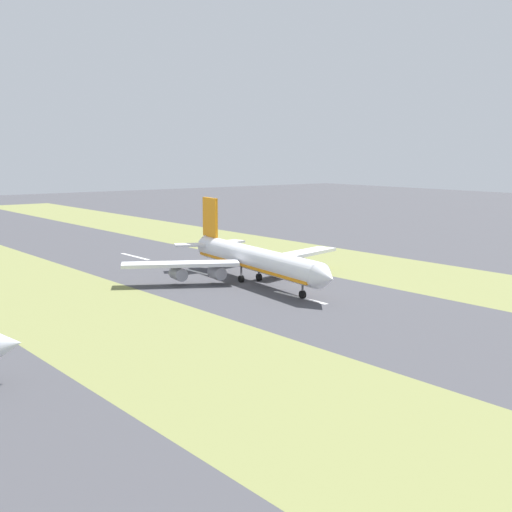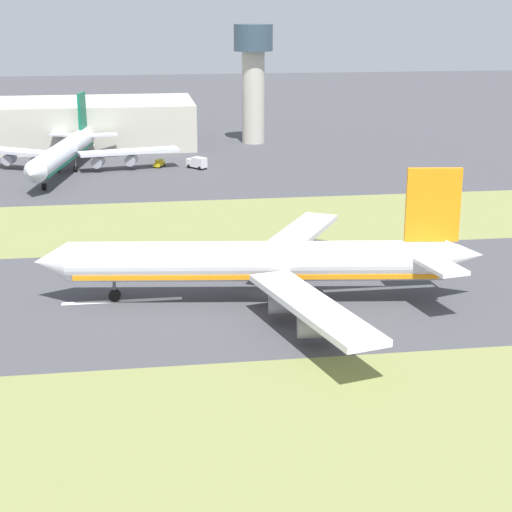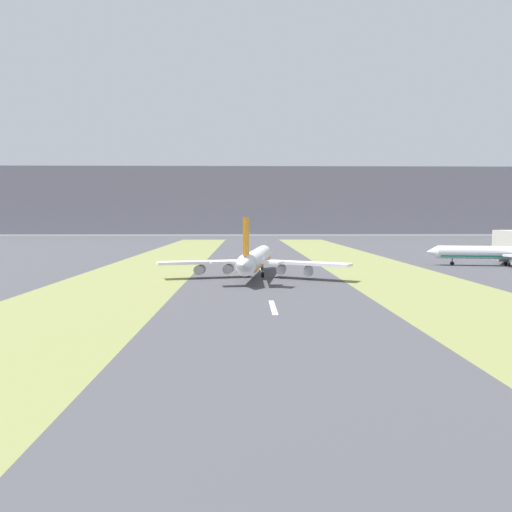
% 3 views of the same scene
% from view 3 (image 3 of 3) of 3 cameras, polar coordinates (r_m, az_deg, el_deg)
% --- Properties ---
extents(ground_plane, '(800.00, 800.00, 0.00)m').
position_cam_3_polar(ground_plane, '(169.63, 0.90, -2.41)').
color(ground_plane, '#424247').
extents(grass_median_west, '(40.00, 600.00, 0.01)m').
position_cam_3_polar(grass_median_west, '(173.93, -14.10, -2.37)').
color(grass_median_west, olive).
rests_on(grass_median_west, ground).
extents(grass_median_east, '(40.00, 600.00, 0.01)m').
position_cam_3_polar(grass_median_east, '(177.05, 15.62, -2.28)').
color(grass_median_east, olive).
rests_on(grass_median_east, ground).
extents(centreline_dash_near, '(1.20, 18.00, 0.01)m').
position_cam_3_polar(centreline_dash_near, '(112.34, 1.97, -5.87)').
color(centreline_dash_near, silver).
rests_on(centreline_dash_near, ground).
extents(centreline_dash_mid, '(1.20, 18.00, 0.01)m').
position_cam_3_polar(centreline_dash_mid, '(151.83, 1.14, -3.20)').
color(centreline_dash_mid, silver).
rests_on(centreline_dash_mid, ground).
extents(centreline_dash_far, '(1.20, 18.00, 0.01)m').
position_cam_3_polar(centreline_dash_far, '(191.53, 0.66, -1.64)').
color(centreline_dash_far, silver).
rests_on(centreline_dash_far, ground).
extents(airplane_main_jet, '(63.59, 67.14, 20.20)m').
position_cam_3_polar(airplane_main_jet, '(169.11, -0.07, -0.38)').
color(airplane_main_jet, white).
rests_on(airplane_main_jet, ground).
extents(airplane_parked_apron, '(60.93, 57.48, 18.39)m').
position_cam_3_polar(airplane_parked_apron, '(232.46, 26.62, 0.31)').
color(airplane_parked_apron, silver).
rests_on(airplane_parked_apron, ground).
extents(mountain_ridge, '(800.00, 120.00, 85.14)m').
position_cam_3_polar(mountain_ridge, '(688.75, -0.66, 6.20)').
color(mountain_ridge, gray).
rests_on(mountain_ridge, ground).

